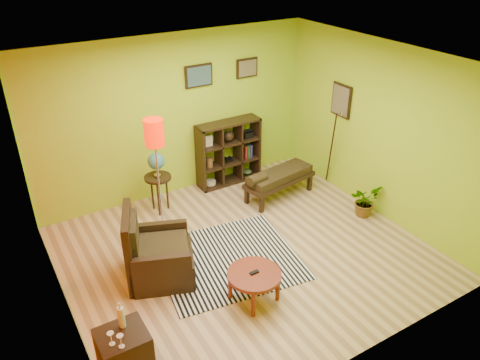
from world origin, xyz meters
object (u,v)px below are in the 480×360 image
coffee_table (254,277)px  side_cabinet (125,354)px  bench (278,177)px  cube_shelf (229,152)px  floor_lamp (155,144)px  globe_table (157,168)px  armchair (156,257)px  potted_plant (364,204)px

coffee_table → side_cabinet: size_ratio=0.75×
bench → cube_shelf: bearing=114.3°
floor_lamp → bench: 2.47m
side_cabinet → floor_lamp: size_ratio=0.48×
coffee_table → bench: 2.63m
globe_table → bench: bearing=-18.4°
armchair → side_cabinet: size_ratio=1.21×
floor_lamp → bench: bearing=0.5°
floor_lamp → potted_plant: floor_lamp is taller
floor_lamp → potted_plant: size_ratio=3.62×
coffee_table → cube_shelf: bearing=65.5°
armchair → cube_shelf: (2.21, 1.84, 0.28)m
side_cabinet → armchair: bearing=56.2°
armchair → globe_table: size_ratio=1.03×
armchair → side_cabinet: armchair is taller
floor_lamp → cube_shelf: (1.76, 0.97, -0.95)m
floor_lamp → globe_table: 1.02m
bench → armchair: bearing=-161.3°
cube_shelf → side_cabinet: bearing=-134.3°
side_cabinet → floor_lamp: (1.36, 2.22, 1.25)m
armchair → cube_shelf: cube_shelf is taller
globe_table → floor_lamp: bearing=-109.2°
globe_table → cube_shelf: bearing=11.1°
cube_shelf → potted_plant: cube_shelf is taller
armchair → side_cabinet: bearing=-123.8°
coffee_table → cube_shelf: 3.21m
coffee_table → globe_table: (-0.20, 2.61, 0.45)m
side_cabinet → potted_plant: size_ratio=1.73×
coffee_table → armchair: armchair is taller
coffee_table → cube_shelf: cube_shelf is taller
cube_shelf → bench: (0.43, -0.95, -0.21)m
armchair → cube_shelf: 2.89m
armchair → side_cabinet: (-0.90, -1.35, -0.01)m
armchair → floor_lamp: bearing=62.5°
potted_plant → cube_shelf: bearing=121.6°
armchair → potted_plant: size_ratio=2.09×
side_cabinet → cube_shelf: (3.11, 3.19, 0.30)m
coffee_table → potted_plant: bearing=15.9°
bench → side_cabinet: bearing=-147.7°
armchair → bench: (2.64, 0.90, 0.08)m
cube_shelf → floor_lamp: bearing=-151.1°
coffee_table → cube_shelf: (1.32, 2.91, 0.24)m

